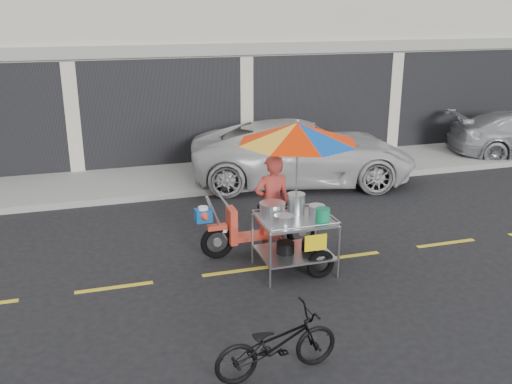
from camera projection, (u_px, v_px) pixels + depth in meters
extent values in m
plane|color=black|center=(347.00, 257.00, 10.01)|extent=(90.00, 90.00, 0.00)
cube|color=gray|center=(257.00, 170.00, 14.99)|extent=(45.00, 3.00, 0.15)
cube|color=beige|center=(212.00, 11.00, 18.30)|extent=(36.00, 8.00, 8.00)
cube|color=black|center=(246.00, 111.00, 15.44)|extent=(35.28, 0.06, 2.90)
cube|color=gray|center=(246.00, 49.00, 14.90)|extent=(36.00, 0.12, 0.30)
cube|color=gold|center=(347.00, 256.00, 10.01)|extent=(42.00, 0.10, 0.01)
imported|color=silver|center=(303.00, 152.00, 14.00)|extent=(5.87, 3.66, 1.51)
imported|color=black|center=(277.00, 343.00, 6.73)|extent=(1.60, 0.68, 0.82)
torus|color=black|center=(217.00, 242.00, 9.87)|extent=(0.60, 0.12, 0.60)
torus|color=black|center=(302.00, 232.00, 10.31)|extent=(0.60, 0.12, 0.60)
cylinder|color=#9EA0A5|center=(217.00, 242.00, 9.87)|extent=(0.15, 0.06, 0.15)
cylinder|color=#9EA0A5|center=(302.00, 232.00, 10.31)|extent=(0.15, 0.06, 0.15)
cube|color=red|center=(217.00, 227.00, 9.78)|extent=(0.34, 0.13, 0.08)
cylinder|color=#9EA0A5|center=(217.00, 219.00, 9.73)|extent=(0.38, 0.06, 0.85)
cube|color=red|center=(232.00, 225.00, 9.86)|extent=(0.13, 0.36, 0.63)
cube|color=red|center=(258.00, 235.00, 10.06)|extent=(0.84, 0.30, 0.08)
cube|color=red|center=(283.00, 220.00, 10.12)|extent=(0.79, 0.28, 0.42)
cube|color=black|center=(278.00, 207.00, 10.02)|extent=(0.69, 0.26, 0.11)
cylinder|color=#9EA0A5|center=(224.00, 200.00, 9.67)|extent=(0.04, 0.58, 0.04)
sphere|color=black|center=(224.00, 189.00, 9.84)|extent=(0.11, 0.11, 0.11)
cylinder|color=white|center=(224.00, 230.00, 9.84)|extent=(0.13, 0.13, 0.05)
cube|color=#0D4692|center=(203.00, 215.00, 9.64)|extent=(0.27, 0.23, 0.21)
cylinder|color=white|center=(203.00, 208.00, 9.60)|extent=(0.17, 0.17, 0.05)
cone|color=red|center=(206.00, 218.00, 9.47)|extent=(0.19, 0.23, 0.19)
torus|color=black|center=(320.00, 264.00, 9.19)|extent=(0.48, 0.11, 0.48)
cylinder|color=#9EA0A5|center=(270.00, 262.00, 8.78)|extent=(0.04, 0.04, 0.89)
cylinder|color=#9EA0A5|center=(252.00, 239.00, 9.64)|extent=(0.04, 0.04, 0.89)
cylinder|color=#9EA0A5|center=(339.00, 252.00, 9.10)|extent=(0.04, 0.04, 0.89)
cylinder|color=#9EA0A5|center=(316.00, 231.00, 9.96)|extent=(0.04, 0.04, 0.89)
cube|color=#9EA0A5|center=(294.00, 253.00, 9.41)|extent=(1.16, 0.95, 0.03)
cube|color=#9EA0A5|center=(295.00, 220.00, 9.23)|extent=(1.16, 0.95, 0.04)
cylinder|color=#9EA0A5|center=(306.00, 227.00, 8.78)|extent=(1.16, 0.03, 0.03)
cylinder|color=#9EA0A5|center=(285.00, 207.00, 9.64)|extent=(1.16, 0.03, 0.03)
cylinder|color=#9EA0A5|center=(261.00, 220.00, 9.05)|extent=(0.03, 0.95, 0.03)
cylinder|color=#9EA0A5|center=(328.00, 213.00, 9.37)|extent=(0.03, 0.95, 0.03)
cylinder|color=#9EA0A5|center=(284.00, 242.00, 9.84)|extent=(0.05, 0.79, 0.04)
cylinder|color=#9EA0A5|center=(285.00, 213.00, 9.68)|extent=(0.05, 0.79, 0.04)
cube|color=yellow|center=(316.00, 243.00, 8.88)|extent=(0.37, 0.02, 0.26)
cylinder|color=#B7B7BC|center=(272.00, 210.00, 9.29)|extent=(0.42, 0.42, 0.22)
cylinder|color=#B7B7BC|center=(296.00, 204.00, 9.41)|extent=(0.30, 0.30, 0.32)
cylinder|color=#B7B7BC|center=(317.00, 211.00, 9.36)|extent=(0.27, 0.27, 0.15)
cylinder|color=#B7B7BC|center=(284.00, 221.00, 8.96)|extent=(0.31, 0.31, 0.14)
cylinder|color=#128354|center=(323.00, 215.00, 9.05)|extent=(0.23, 0.23, 0.23)
cylinder|color=black|center=(285.00, 248.00, 9.33)|extent=(0.30, 0.30, 0.19)
cylinder|color=black|center=(309.00, 245.00, 9.45)|extent=(0.25, 0.25, 0.17)
cylinder|color=#9EA0A5|center=(297.00, 171.00, 9.09)|extent=(0.03, 0.03, 1.58)
sphere|color=#9EA0A5|center=(298.00, 121.00, 8.84)|extent=(0.06, 0.06, 0.06)
imported|color=#BC3D35|center=(272.00, 204.00, 9.96)|extent=(0.65, 0.43, 1.78)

